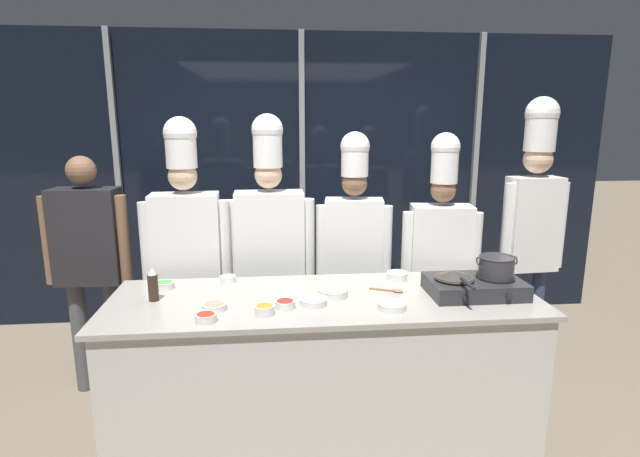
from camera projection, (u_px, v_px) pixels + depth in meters
name	position (u px, v px, depth m)	size (l,w,h in m)	color
ground_plane	(324.00, 438.00, 3.08)	(24.00, 24.00, 0.00)	#7F705B
window_wall_back	(302.00, 180.00, 4.76)	(5.93, 0.09, 2.70)	black
demo_counter	(324.00, 369.00, 2.98)	(2.47, 0.84, 0.92)	beige
portable_stove	(474.00, 286.00, 2.91)	(0.54, 0.37, 0.11)	#28282B
frying_pan	(455.00, 275.00, 2.88)	(0.23, 0.40, 0.04)	#38332D
stock_pot	(496.00, 266.00, 2.90)	(0.23, 0.21, 0.12)	#333335
squeeze_bottle_soy	(153.00, 285.00, 2.80)	(0.06, 0.06, 0.20)	#332319
prep_bowl_bell_pepper	(285.00, 304.00, 2.70)	(0.11, 0.11, 0.05)	white
prep_bowl_rice	(397.00, 275.00, 3.18)	(0.13, 0.13, 0.05)	white
prep_bowl_onion	(313.00, 301.00, 2.75)	(0.16, 0.16, 0.04)	white
prep_bowl_bean_sprouts	(392.00, 305.00, 2.69)	(0.16, 0.16, 0.04)	white
prep_bowl_chili_flakes	(206.00, 317.00, 2.52)	(0.11, 0.11, 0.04)	white
prep_bowl_mushrooms	(214.00, 306.00, 2.68)	(0.13, 0.13, 0.04)	white
prep_bowl_ginger	(333.00, 292.00, 2.88)	(0.17, 0.17, 0.05)	white
prep_bowl_garlic	(228.00, 278.00, 3.14)	(0.10, 0.10, 0.04)	white
prep_bowl_carrots	(264.00, 309.00, 2.61)	(0.11, 0.11, 0.05)	white
prep_bowl_scallions	(165.00, 285.00, 3.01)	(0.12, 0.12, 0.05)	white
serving_spoon_slotted	(392.00, 290.00, 2.97)	(0.20, 0.11, 0.02)	olive
person_guest	(89.00, 253.00, 3.43)	(0.58, 0.25, 1.69)	#4C4C51
chef_head	(186.00, 241.00, 3.37)	(0.59, 0.25, 1.94)	#2D3856
chef_sous	(270.00, 238.00, 3.52)	(0.63, 0.26, 1.96)	#2D3856
chef_line	(354.00, 240.00, 3.60)	(0.54, 0.27, 1.84)	#4C4C51
chef_pastry	(440.00, 246.00, 3.55)	(0.55, 0.27, 1.84)	#4C4C51
chef_apprentice	(533.00, 212.00, 3.58)	(0.48, 0.23, 2.08)	#2D3856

